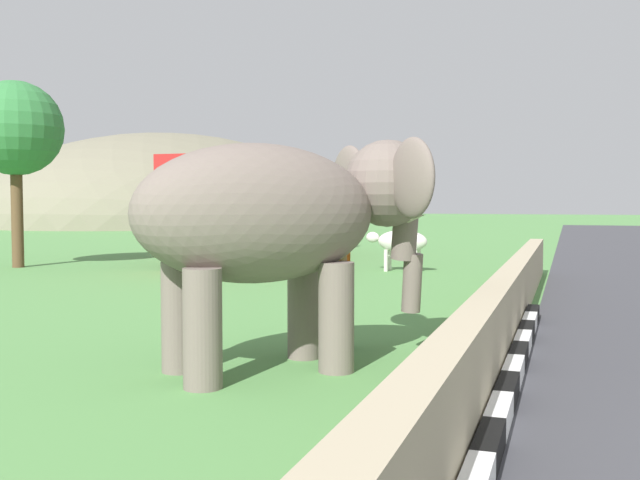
{
  "coord_description": "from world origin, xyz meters",
  "views": [
    {
      "loc": [
        -5.77,
        3.36,
        2.1
      ],
      "look_at": [
        2.95,
        6.35,
        1.6
      ],
      "focal_mm": 40.91,
      "sensor_mm": 36.0,
      "label": 1
    }
  ],
  "objects_px": {
    "bus_red": "(253,201)",
    "person_handler": "(337,283)",
    "elephant": "(285,217)",
    "cow_near": "(303,246)",
    "cow_mid": "(401,242)"
  },
  "relations": [
    {
      "from": "person_handler",
      "to": "cow_mid",
      "type": "distance_m",
      "value": 11.43
    },
    {
      "from": "person_handler",
      "to": "cow_near",
      "type": "height_order",
      "value": "person_handler"
    },
    {
      "from": "elephant",
      "to": "bus_red",
      "type": "relative_size",
      "value": 0.41
    },
    {
      "from": "elephant",
      "to": "bus_red",
      "type": "height_order",
      "value": "bus_red"
    },
    {
      "from": "elephant",
      "to": "bus_red",
      "type": "distance_m",
      "value": 17.21
    },
    {
      "from": "bus_red",
      "to": "person_handler",
      "type": "bearing_deg",
      "value": -151.61
    },
    {
      "from": "bus_red",
      "to": "cow_mid",
      "type": "bearing_deg",
      "value": -114.99
    },
    {
      "from": "elephant",
      "to": "bus_red",
      "type": "bearing_deg",
      "value": 25.45
    },
    {
      "from": "person_handler",
      "to": "bus_red",
      "type": "relative_size",
      "value": 0.18
    },
    {
      "from": "person_handler",
      "to": "elephant",
      "type": "bearing_deg",
      "value": 170.49
    },
    {
      "from": "bus_red",
      "to": "cow_near",
      "type": "relative_size",
      "value": 4.88
    },
    {
      "from": "elephant",
      "to": "cow_mid",
      "type": "xyz_separation_m",
      "value": [
        12.73,
        1.38,
        -1.03
      ]
    },
    {
      "from": "cow_near",
      "to": "bus_red",
      "type": "bearing_deg",
      "value": 35.86
    },
    {
      "from": "bus_red",
      "to": "cow_near",
      "type": "xyz_separation_m",
      "value": [
        -5.33,
        -3.85,
        -1.21
      ]
    },
    {
      "from": "bus_red",
      "to": "cow_near",
      "type": "bearing_deg",
      "value": -144.14
    }
  ]
}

